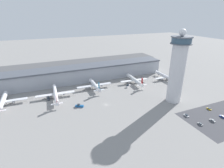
{
  "coord_description": "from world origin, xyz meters",
  "views": [
    {
      "loc": [
        -50.61,
        -132.23,
        77.98
      ],
      "look_at": [
        17.91,
        28.11,
        7.19
      ],
      "focal_mm": 28.0,
      "sensor_mm": 36.0,
      "label": 1
    }
  ],
  "objects": [
    {
      "name": "ground_plane",
      "position": [
        0.0,
        0.0,
        0.0
      ],
      "size": [
        1000.0,
        1000.0,
        0.0
      ],
      "primitive_type": "plane",
      "color": "gray"
    },
    {
      "name": "terminal_building",
      "position": [
        0.0,
        70.0,
        9.31
      ],
      "size": [
        204.93,
        25.0,
        18.42
      ],
      "color": "#A3A8B2",
      "rests_on": "ground"
    },
    {
      "name": "runway_strip",
      "position": [
        0.0,
        160.25,
        0.0
      ],
      "size": [
        307.4,
        44.0,
        0.01
      ],
      "primitive_type": "cube",
      "color": "#515154",
      "rests_on": "ground"
    },
    {
      "name": "control_tower",
      "position": [
        62.07,
        -17.5,
        32.5
      ],
      "size": [
        18.04,
        18.04,
        66.32
      ],
      "color": "silver",
      "rests_on": "ground"
    },
    {
      "name": "parking_lot_surface",
      "position": [
        79.17,
        -56.76,
        0.0
      ],
      "size": [
        64.0,
        40.0,
        0.01
      ],
      "primitive_type": "cube",
      "color": "#424247",
      "rests_on": "ground"
    },
    {
      "name": "airplane_gate_alpha",
      "position": [
        -86.69,
        35.33,
        4.03
      ],
      "size": [
        40.96,
        39.26,
        12.79
      ],
      "color": "silver",
      "rests_on": "ground"
    },
    {
      "name": "airplane_gate_bravo",
      "position": [
        -40.8,
        32.56,
        4.3
      ],
      "size": [
        37.29,
        45.95,
        11.95
      ],
      "color": "white",
      "rests_on": "ground"
    },
    {
      "name": "airplane_gate_charlie",
      "position": [
        1.59,
        38.76,
        4.53
      ],
      "size": [
        38.72,
        33.25,
        13.18
      ],
      "color": "silver",
      "rests_on": "ground"
    },
    {
      "name": "airplane_gate_delta",
      "position": [
        50.53,
        36.09,
        4.22
      ],
      "size": [
        34.24,
        38.55,
        12.97
      ],
      "color": "white",
      "rests_on": "ground"
    },
    {
      "name": "airplane_gate_echo",
      "position": [
        92.7,
        30.12,
        4.07
      ],
      "size": [
        30.39,
        43.04,
        12.97
      ],
      "color": "white",
      "rests_on": "ground"
    },
    {
      "name": "service_truck_catering",
      "position": [
        -23.57,
        5.67,
        0.95
      ],
      "size": [
        7.65,
        5.51,
        2.75
      ],
      "color": "black",
      "rests_on": "ground"
    },
    {
      "name": "service_truck_fuel",
      "position": [
        -47.87,
        32.0,
        1.02
      ],
      "size": [
        2.38,
        6.97,
        2.93
      ],
      "color": "black",
      "rests_on": "ground"
    },
    {
      "name": "service_truck_baggage",
      "position": [
        38.28,
        29.05,
        1.11
      ],
      "size": [
        8.06,
        6.59,
        3.18
      ],
      "color": "black",
      "rests_on": "ground"
    },
    {
      "name": "car_navy_sedan",
      "position": [
        79.7,
        -43.27,
        0.58
      ],
      "size": [
        1.91,
        4.07,
        1.48
      ],
      "color": "black",
      "rests_on": "ground"
    },
    {
      "name": "car_yellow_taxi",
      "position": [
        66.29,
        -57.28,
        0.6
      ],
      "size": [
        1.89,
        4.38,
        1.53
      ],
      "color": "black",
      "rests_on": "ground"
    },
    {
      "name": "car_grey_coupe",
      "position": [
        53.24,
        -43.69,
        0.61
      ],
      "size": [
        1.99,
        4.55,
        1.57
      ],
      "color": "black",
      "rests_on": "ground"
    },
    {
      "name": "car_silver_sedan",
      "position": [
        78.85,
        -56.59,
        0.57
      ],
      "size": [
        1.87,
        4.82,
        1.48
      ],
      "color": "black",
      "rests_on": "ground"
    },
    {
      "name": "car_green_van",
      "position": [
        53.95,
        -56.87,
        0.55
      ],
      "size": [
        1.89,
        4.06,
        1.43
      ],
      "color": "black",
      "rests_on": "ground"
    }
  ]
}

